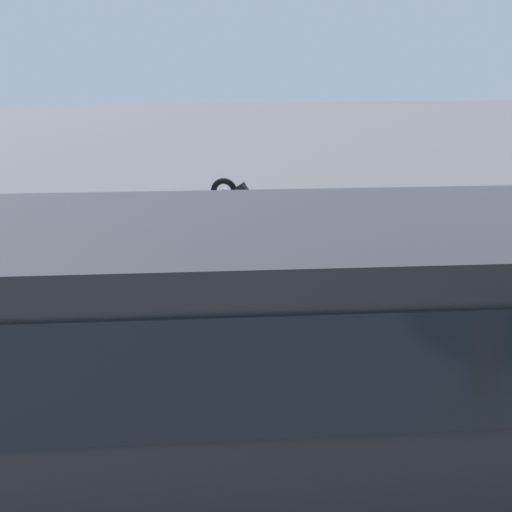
{
  "coord_description": "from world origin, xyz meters",
  "views": [
    {
      "loc": [
        2.52,
        10.69,
        4.77
      ],
      "look_at": [
        1.23,
        -0.13,
        1.1
      ],
      "focal_mm": 45.61,
      "sensor_mm": 36.0,
      "label": 1
    }
  ],
  "objects_px": {
    "spectator_centre": "(199,319)",
    "stunt_motorcycle": "(253,212)",
    "tour_bus": "(278,383)",
    "spectator_far_left": "(365,313)",
    "traffic_cone": "(342,231)",
    "spectator_left": "(274,307)",
    "parked_motorcycle_silver": "(232,383)"
  },
  "relations": [
    {
      "from": "stunt_motorcycle",
      "to": "spectator_left",
      "type": "bearing_deg",
      "value": 86.61
    },
    {
      "from": "spectator_far_left",
      "to": "traffic_cone",
      "type": "bearing_deg",
      "value": -101.33
    },
    {
      "from": "spectator_centre",
      "to": "spectator_left",
      "type": "bearing_deg",
      "value": -174.03
    },
    {
      "from": "spectator_left",
      "to": "stunt_motorcycle",
      "type": "xyz_separation_m",
      "value": [
        -0.32,
        -5.42,
        -0.02
      ]
    },
    {
      "from": "traffic_cone",
      "to": "parked_motorcycle_silver",
      "type": "bearing_deg",
      "value": 65.77
    },
    {
      "from": "tour_bus",
      "to": "spectator_far_left",
      "type": "height_order",
      "value": "tour_bus"
    },
    {
      "from": "tour_bus",
      "to": "parked_motorcycle_silver",
      "type": "height_order",
      "value": "tour_bus"
    },
    {
      "from": "spectator_left",
      "to": "stunt_motorcycle",
      "type": "relative_size",
      "value": 0.94
    },
    {
      "from": "spectator_far_left",
      "to": "spectator_centre",
      "type": "height_order",
      "value": "spectator_far_left"
    },
    {
      "from": "spectator_centre",
      "to": "stunt_motorcycle",
      "type": "relative_size",
      "value": 0.87
    },
    {
      "from": "spectator_left",
      "to": "traffic_cone",
      "type": "bearing_deg",
      "value": -112.45
    },
    {
      "from": "tour_bus",
      "to": "spectator_far_left",
      "type": "bearing_deg",
      "value": -120.55
    },
    {
      "from": "tour_bus",
      "to": "spectator_centre",
      "type": "relative_size",
      "value": 5.57
    },
    {
      "from": "spectator_left",
      "to": "parked_motorcycle_silver",
      "type": "distance_m",
      "value": 1.39
    },
    {
      "from": "spectator_far_left",
      "to": "parked_motorcycle_silver",
      "type": "height_order",
      "value": "spectator_far_left"
    },
    {
      "from": "spectator_far_left",
      "to": "spectator_centre",
      "type": "bearing_deg",
      "value": -3.3
    },
    {
      "from": "tour_bus",
      "to": "spectator_left",
      "type": "relative_size",
      "value": 5.2
    },
    {
      "from": "spectator_centre",
      "to": "parked_motorcycle_silver",
      "type": "bearing_deg",
      "value": 112.46
    },
    {
      "from": "tour_bus",
      "to": "stunt_motorcycle",
      "type": "height_order",
      "value": "tour_bus"
    },
    {
      "from": "tour_bus",
      "to": "traffic_cone",
      "type": "xyz_separation_m",
      "value": [
        -3.0,
        -9.37,
        -1.34
      ]
    },
    {
      "from": "spectator_far_left",
      "to": "parked_motorcycle_silver",
      "type": "distance_m",
      "value": 2.2
    },
    {
      "from": "tour_bus",
      "to": "parked_motorcycle_silver",
      "type": "bearing_deg",
      "value": -82.4
    },
    {
      "from": "spectator_far_left",
      "to": "traffic_cone",
      "type": "height_order",
      "value": "spectator_far_left"
    },
    {
      "from": "tour_bus",
      "to": "spectator_centre",
      "type": "distance_m",
      "value": 3.15
    },
    {
      "from": "spectator_left",
      "to": "parked_motorcycle_silver",
      "type": "relative_size",
      "value": 0.88
    },
    {
      "from": "parked_motorcycle_silver",
      "to": "traffic_cone",
      "type": "xyz_separation_m",
      "value": [
        -3.28,
        -7.29,
        -0.18
      ]
    },
    {
      "from": "stunt_motorcycle",
      "to": "traffic_cone",
      "type": "distance_m",
      "value": 2.52
    },
    {
      "from": "spectator_centre",
      "to": "stunt_motorcycle",
      "type": "xyz_separation_m",
      "value": [
        -1.4,
        -5.53,
        0.06
      ]
    },
    {
      "from": "tour_bus",
      "to": "stunt_motorcycle",
      "type": "bearing_deg",
      "value": -94.96
    },
    {
      "from": "spectator_left",
      "to": "parked_motorcycle_silver",
      "type": "xyz_separation_m",
      "value": [
        0.7,
        1.04,
        -0.6
      ]
    },
    {
      "from": "spectator_centre",
      "to": "parked_motorcycle_silver",
      "type": "relative_size",
      "value": 0.82
    },
    {
      "from": "spectator_far_left",
      "to": "parked_motorcycle_silver",
      "type": "relative_size",
      "value": 0.85
    }
  ]
}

